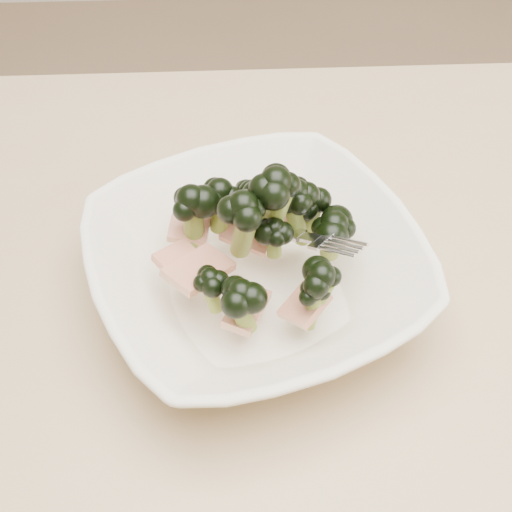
% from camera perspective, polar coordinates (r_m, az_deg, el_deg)
% --- Properties ---
extents(dining_table, '(1.20, 0.80, 0.75)m').
position_cam_1_polar(dining_table, '(0.66, 8.80, -12.34)').
color(dining_table, tan).
rests_on(dining_table, ground).
extents(broccoli_dish, '(0.34, 0.34, 0.14)m').
position_cam_1_polar(broccoli_dish, '(0.58, 0.06, -0.63)').
color(broccoli_dish, '#EFE4CA').
rests_on(broccoli_dish, dining_table).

